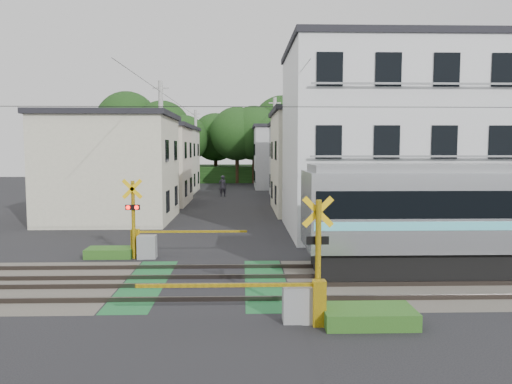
{
  "coord_description": "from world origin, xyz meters",
  "views": [
    {
      "loc": [
        1.17,
        -15.42,
        4.23
      ],
      "look_at": [
        1.73,
        5.0,
        2.44
      ],
      "focal_mm": 35.0,
      "sensor_mm": 36.0,
      "label": 1
    }
  ],
  "objects_px": {
    "apartment_block": "(388,140)",
    "pedestrian": "(223,186)",
    "crossing_signal_near": "(301,294)",
    "crossing_signal_far": "(145,240)"
  },
  "relations": [
    {
      "from": "crossing_signal_far",
      "to": "apartment_block",
      "type": "distance_m",
      "value": 13.14
    },
    {
      "from": "crossing_signal_far",
      "to": "pedestrian",
      "type": "bearing_deg",
      "value": 85.35
    },
    {
      "from": "apartment_block",
      "to": "crossing_signal_far",
      "type": "bearing_deg",
      "value": -152.22
    },
    {
      "from": "apartment_block",
      "to": "pedestrian",
      "type": "height_order",
      "value": "apartment_block"
    },
    {
      "from": "crossing_signal_near",
      "to": "apartment_block",
      "type": "distance_m",
      "value": 14.95
    },
    {
      "from": "crossing_signal_near",
      "to": "apartment_block",
      "type": "height_order",
      "value": "apartment_block"
    },
    {
      "from": "crossing_signal_near",
      "to": "pedestrian",
      "type": "height_order",
      "value": "crossing_signal_near"
    },
    {
      "from": "apartment_block",
      "to": "crossing_signal_near",
      "type": "bearing_deg",
      "value": -114.22
    },
    {
      "from": "crossing_signal_far",
      "to": "apartment_block",
      "type": "relative_size",
      "value": 0.46
    },
    {
      "from": "crossing_signal_near",
      "to": "apartment_block",
      "type": "xyz_separation_m",
      "value": [
        5.91,
        13.15,
        3.94
      ]
    }
  ]
}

